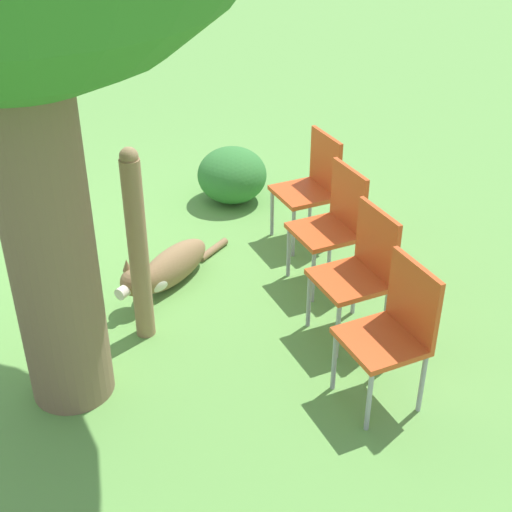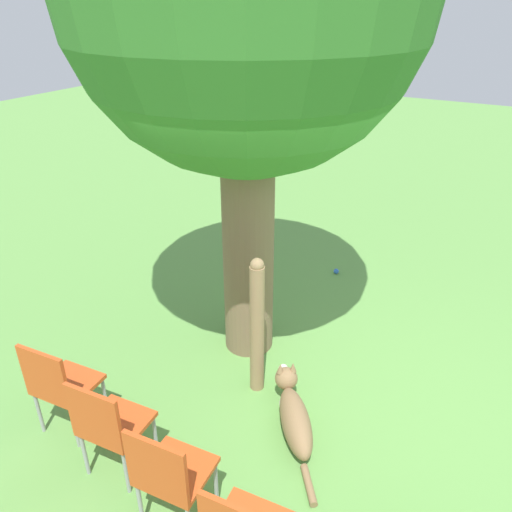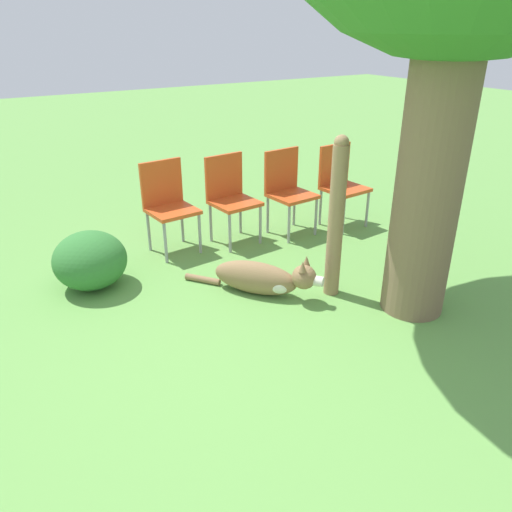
{
  "view_description": "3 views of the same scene",
  "coord_description": "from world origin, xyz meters",
  "px_view_note": "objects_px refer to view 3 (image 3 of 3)",
  "views": [
    {
      "loc": [
        0.3,
        4.54,
        2.95
      ],
      "look_at": [
        -1.14,
        0.68,
        0.46
      ],
      "focal_mm": 50.0,
      "sensor_mm": 36.0,
      "label": 1
    },
    {
      "loc": [
        -3.45,
        -1.06,
        3.24
      ],
      "look_at": [
        0.19,
        0.97,
        1.04
      ],
      "focal_mm": 35.0,
      "sensor_mm": 36.0,
      "label": 2
    },
    {
      "loc": [
        2.49,
        -1.9,
        2.11
      ],
      "look_at": [
        -0.63,
        0.06,
        0.39
      ],
      "focal_mm": 35.0,
      "sensor_mm": 36.0,
      "label": 3
    }
  ],
  "objects_px": {
    "dog": "(264,278)",
    "red_chair_1": "(230,193)",
    "red_chair_0": "(168,201)",
    "red_chair_3": "(340,180)",
    "red_chair_2": "(287,186)",
    "fence_post": "(336,218)"
  },
  "relations": [
    {
      "from": "fence_post",
      "to": "red_chair_3",
      "type": "relative_size",
      "value": 1.5
    },
    {
      "from": "red_chair_3",
      "to": "red_chair_2",
      "type": "bearing_deg",
      "value": -105.11
    },
    {
      "from": "fence_post",
      "to": "dog",
      "type": "bearing_deg",
      "value": -119.09
    },
    {
      "from": "fence_post",
      "to": "red_chair_0",
      "type": "height_order",
      "value": "fence_post"
    },
    {
      "from": "dog",
      "to": "red_chair_0",
      "type": "xyz_separation_m",
      "value": [
        -1.3,
        -0.29,
        0.36
      ]
    },
    {
      "from": "red_chair_0",
      "to": "red_chair_3",
      "type": "relative_size",
      "value": 1.0
    },
    {
      "from": "dog",
      "to": "red_chair_1",
      "type": "xyz_separation_m",
      "value": [
        -1.18,
        0.35,
        0.36
      ]
    },
    {
      "from": "fence_post",
      "to": "red_chair_1",
      "type": "height_order",
      "value": "fence_post"
    },
    {
      "from": "fence_post",
      "to": "red_chair_2",
      "type": "distance_m",
      "value": 1.43
    },
    {
      "from": "red_chair_0",
      "to": "red_chair_2",
      "type": "distance_m",
      "value": 1.3
    },
    {
      "from": "dog",
      "to": "red_chair_1",
      "type": "bearing_deg",
      "value": 126.97
    },
    {
      "from": "dog",
      "to": "red_chair_1",
      "type": "relative_size",
      "value": 1.17
    },
    {
      "from": "fence_post",
      "to": "red_chair_1",
      "type": "distance_m",
      "value": 1.48
    },
    {
      "from": "dog",
      "to": "red_chair_3",
      "type": "distance_m",
      "value": 1.91
    },
    {
      "from": "red_chair_1",
      "to": "fence_post",
      "type": "bearing_deg",
      "value": 1.72
    },
    {
      "from": "red_chair_0",
      "to": "red_chair_3",
      "type": "xyz_separation_m",
      "value": [
        0.36,
        1.91,
        0.0
      ]
    },
    {
      "from": "red_chair_1",
      "to": "red_chair_2",
      "type": "xyz_separation_m",
      "value": [
        0.12,
        0.64,
        0.0
      ]
    },
    {
      "from": "dog",
      "to": "red_chair_3",
      "type": "relative_size",
      "value": 1.17
    },
    {
      "from": "dog",
      "to": "red_chair_0",
      "type": "height_order",
      "value": "red_chair_0"
    },
    {
      "from": "red_chair_1",
      "to": "red_chair_3",
      "type": "bearing_deg",
      "value": 74.89
    },
    {
      "from": "red_chair_0",
      "to": "red_chair_1",
      "type": "height_order",
      "value": "same"
    },
    {
      "from": "red_chair_0",
      "to": "red_chair_3",
      "type": "distance_m",
      "value": 1.95
    }
  ]
}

